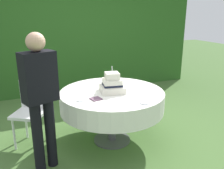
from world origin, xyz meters
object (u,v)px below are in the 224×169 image
Objects in this scene: cake_table at (112,100)px; garden_chair at (32,107)px; wedding_cake at (112,84)px; serving_plate_left at (119,84)px; serving_plate_far at (81,100)px; napkin_stack at (96,99)px; standing_person at (40,94)px; serving_plate_near at (144,103)px.

cake_table is 1.11m from garden_chair.
serving_plate_left is at bearing 52.22° from wedding_cake.
cake_table is 13.57× the size of serving_plate_far.
wedding_cake is 0.37m from napkin_stack.
garden_chair reaches higher than napkin_stack.
standing_person is at bearing -162.88° from cake_table.
napkin_stack is 0.08× the size of standing_person.
garden_chair is at bearing 141.28° from napkin_stack.
wedding_cake is at bearing 33.20° from napkin_stack.
wedding_cake is at bearing 19.31° from serving_plate_far.
serving_plate_far is at bearing 151.56° from serving_plate_near.
wedding_cake is at bearing -127.78° from serving_plate_left.
serving_plate_left is (0.03, 0.82, 0.00)m from serving_plate_near.
serving_plate_left is at bearing 88.08° from serving_plate_near.
standing_person is (-1.15, 0.27, 0.17)m from serving_plate_near.
napkin_stack reaches higher than cake_table.
wedding_cake is 1.16m from garden_chair.
serving_plate_near is 0.83m from serving_plate_left.
standing_person reaches higher than cake_table.
serving_plate_far is 0.51m from standing_person.
serving_plate_far is 0.85× the size of serving_plate_left.
serving_plate_far is at bearing -158.41° from cake_table.
napkin_stack is at bearing -146.80° from wedding_cake.
wedding_cake reaches higher than garden_chair.
garden_chair reaches higher than serving_plate_left.
serving_plate_near is 1.04× the size of serving_plate_far.
cake_table is 0.40m from napkin_stack.
garden_chair reaches higher than serving_plate_near.
serving_plate_near and napkin_stack have the same top height.
standing_person is (-0.96, -0.27, 0.07)m from wedding_cake.
serving_plate_far is at bearing -160.69° from wedding_cake.
wedding_cake reaches higher than napkin_stack.
standing_person reaches higher than garden_chair.
cake_table is 0.37m from serving_plate_left.
garden_chair is at bearing 97.07° from standing_person.
standing_person reaches higher than napkin_stack.
serving_plate_far is at bearing 12.20° from standing_person.
garden_chair is (-0.55, 0.57, -0.22)m from serving_plate_far.
garden_chair is (-1.05, 0.38, -0.08)m from cake_table.
cake_table is at bearing 21.59° from serving_plate_far.
napkin_stack is 0.98m from garden_chair.
garden_chair is (-1.23, 0.94, -0.22)m from serving_plate_near.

